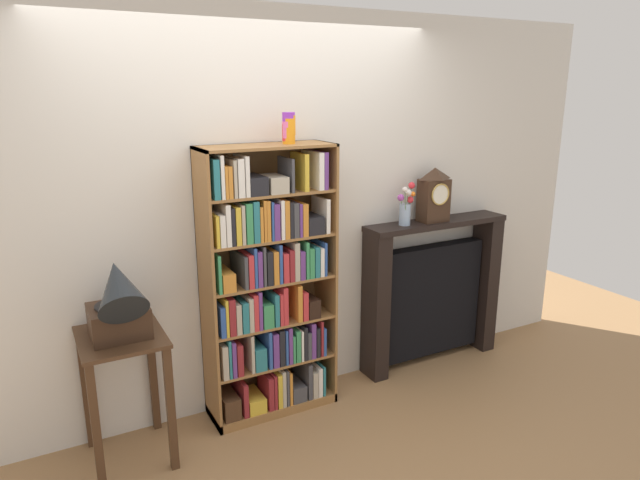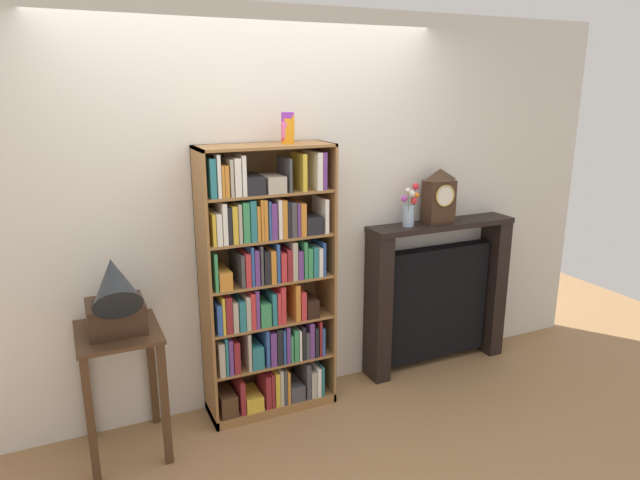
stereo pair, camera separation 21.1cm
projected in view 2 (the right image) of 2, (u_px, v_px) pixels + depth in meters
ground_plane at (278, 416)px, 3.77m from camera, size 8.14×6.40×0.02m
wall_back at (287, 211)px, 3.80m from camera, size 5.14×0.08×2.60m
bookshelf at (266, 290)px, 3.65m from camera, size 0.84×0.31×1.77m
cup_stack at (288, 128)px, 3.44m from camera, size 0.08×0.08×0.19m
side_table_left at (121, 365)px, 3.27m from camera, size 0.46×0.52×0.77m
gramophone at (115, 297)px, 3.09m from camera, size 0.31×0.46×0.52m
fireplace_mantel at (436, 295)px, 4.35m from camera, size 1.18×0.24×1.14m
mantel_clock at (439, 196)px, 4.11m from camera, size 0.21×0.15×0.40m
flower_vase at (409, 208)px, 4.02m from camera, size 0.16×0.12×0.31m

